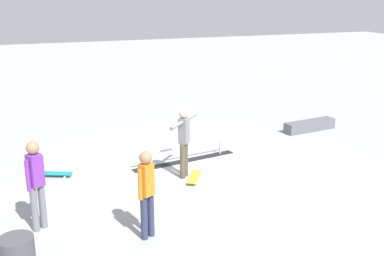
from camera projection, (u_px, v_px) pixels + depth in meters
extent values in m
plane|color=#9E9EA3|center=(206.00, 170.00, 11.11)|extent=(60.00, 60.00, 0.00)
cube|color=black|center=(185.00, 161.00, 11.69)|extent=(2.79, 0.70, 0.01)
cylinder|color=#B7B7BC|center=(220.00, 147.00, 12.14)|extent=(0.04, 0.04, 0.38)
cylinder|color=#B7B7BC|center=(146.00, 161.00, 11.13)|extent=(0.04, 0.04, 0.38)
cylinder|color=#B7B7BC|center=(185.00, 147.00, 11.58)|extent=(2.60, 0.48, 0.05)
cube|color=#595960|center=(310.00, 126.00, 14.18)|extent=(1.75, 0.59, 0.31)
cylinder|color=brown|center=(185.00, 159.00, 10.67)|extent=(0.17, 0.17, 0.81)
cylinder|color=brown|center=(183.00, 161.00, 10.52)|extent=(0.17, 0.17, 0.81)
cube|color=slate|center=(184.00, 131.00, 10.40)|extent=(0.28, 0.28, 0.58)
sphere|color=beige|center=(184.00, 113.00, 10.28)|extent=(0.22, 0.22, 0.22)
cylinder|color=slate|center=(191.00, 117.00, 10.67)|extent=(0.43, 0.44, 0.07)
cylinder|color=slate|center=(177.00, 126.00, 10.00)|extent=(0.43, 0.44, 0.07)
cube|color=yellow|center=(194.00, 176.00, 10.52)|extent=(0.58, 0.79, 0.02)
cylinder|color=white|center=(191.00, 174.00, 10.81)|extent=(0.05, 0.06, 0.05)
cylinder|color=white|center=(201.00, 174.00, 10.77)|extent=(0.05, 0.06, 0.05)
cylinder|color=white|center=(187.00, 183.00, 10.30)|extent=(0.05, 0.06, 0.05)
cylinder|color=white|center=(198.00, 184.00, 10.26)|extent=(0.05, 0.06, 0.05)
cylinder|color=#2D3351|center=(151.00, 215.00, 8.04)|extent=(0.16, 0.16, 0.79)
cylinder|color=#2D3351|center=(144.00, 218.00, 7.93)|extent=(0.16, 0.16, 0.79)
cube|color=orange|center=(146.00, 180.00, 7.79)|extent=(0.27, 0.26, 0.56)
sphere|color=#A87A56|center=(146.00, 158.00, 7.68)|extent=(0.21, 0.21, 0.21)
cylinder|color=orange|center=(153.00, 180.00, 7.91)|extent=(0.10, 0.10, 0.53)
cylinder|color=orange|center=(140.00, 185.00, 7.71)|extent=(0.10, 0.10, 0.53)
cylinder|color=slate|center=(35.00, 209.00, 8.19)|extent=(0.17, 0.17, 0.83)
cylinder|color=slate|center=(42.00, 206.00, 8.32)|extent=(0.17, 0.17, 0.83)
cube|color=purple|center=(35.00, 170.00, 8.06)|extent=(0.29, 0.28, 0.59)
sphere|color=#A87A56|center=(32.00, 148.00, 7.94)|extent=(0.22, 0.22, 0.22)
cylinder|color=purple|center=(28.00, 176.00, 7.96)|extent=(0.11, 0.11, 0.55)
cylinder|color=purple|center=(42.00, 171.00, 8.18)|extent=(0.11, 0.11, 0.55)
cube|color=teal|center=(54.00, 173.00, 10.70)|extent=(0.81, 0.51, 0.02)
cylinder|color=white|center=(68.00, 174.00, 10.81)|extent=(0.06, 0.05, 0.05)
cylinder|color=white|center=(65.00, 178.00, 10.59)|extent=(0.06, 0.05, 0.05)
cylinder|color=white|center=(45.00, 173.00, 10.84)|extent=(0.06, 0.05, 0.05)
cylinder|color=white|center=(41.00, 177.00, 10.62)|extent=(0.06, 0.05, 0.05)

